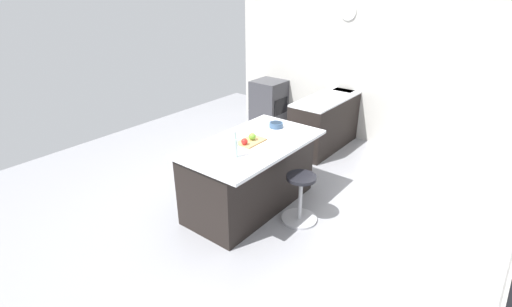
% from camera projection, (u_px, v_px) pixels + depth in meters
% --- Properties ---
extents(ground_plane, '(7.73, 7.73, 0.00)m').
position_uv_depth(ground_plane, '(266.00, 206.00, 4.92)').
color(ground_plane, gray).
extents(interior_partition_left, '(0.15, 5.48, 2.80)m').
position_uv_depth(interior_partition_left, '(369.00, 63.00, 6.45)').
color(interior_partition_left, beige).
rests_on(interior_partition_left, ground_plane).
extents(sink_cabinet, '(2.37, 0.60, 1.18)m').
position_uv_depth(sink_cabinet, '(337.00, 116.00, 6.80)').
color(sink_cabinet, black).
rests_on(sink_cabinet, ground_plane).
extents(oven_range, '(0.60, 0.61, 0.87)m').
position_uv_depth(oven_range, '(269.00, 102.00, 7.67)').
color(oven_range, '#38383D').
rests_on(oven_range, ground_plane).
extents(kitchen_island, '(1.80, 1.03, 0.92)m').
position_uv_depth(kitchen_island, '(250.00, 174.00, 4.75)').
color(kitchen_island, black).
rests_on(kitchen_island, ground_plane).
extents(stool_by_window, '(0.44, 0.44, 0.62)m').
position_uv_depth(stool_by_window, '(300.00, 200.00, 4.52)').
color(stool_by_window, '#B7B7BC').
rests_on(stool_by_window, ground_plane).
extents(cutting_board, '(0.36, 0.24, 0.02)m').
position_uv_depth(cutting_board, '(251.00, 141.00, 4.53)').
color(cutting_board, tan).
rests_on(cutting_board, kitchen_island).
extents(apple_green, '(0.09, 0.09, 0.09)m').
position_uv_depth(apple_green, '(252.00, 136.00, 4.53)').
color(apple_green, '#609E2D').
rests_on(apple_green, cutting_board).
extents(apple_red, '(0.08, 0.08, 0.08)m').
position_uv_depth(apple_red, '(244.00, 142.00, 4.40)').
color(apple_red, red).
rests_on(apple_red, cutting_board).
extents(water_bottle, '(0.06, 0.06, 0.31)m').
position_uv_depth(water_bottle, '(235.00, 147.00, 4.10)').
color(water_bottle, silver).
rests_on(water_bottle, kitchen_island).
extents(fruit_bowl, '(0.18, 0.18, 0.07)m').
position_uv_depth(fruit_bowl, '(276.00, 125.00, 4.97)').
color(fruit_bowl, '#334C6B').
rests_on(fruit_bowl, kitchen_island).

